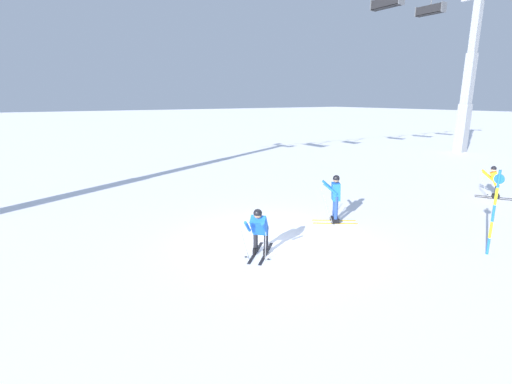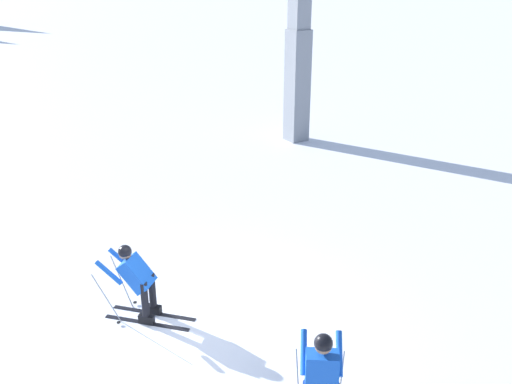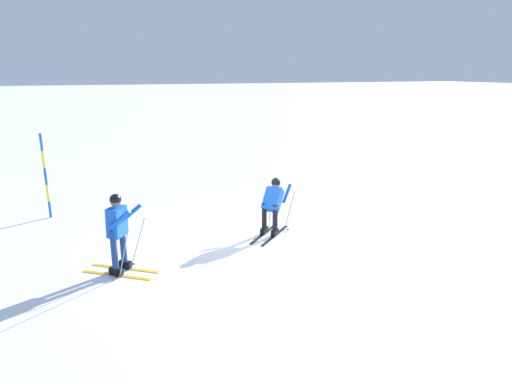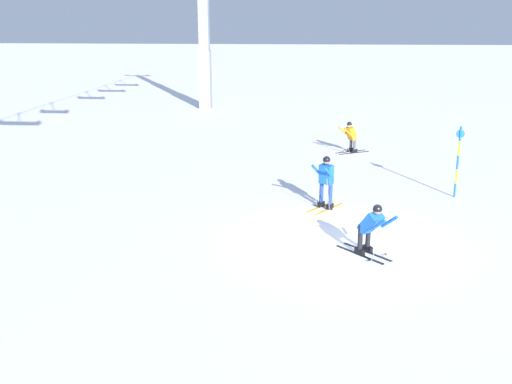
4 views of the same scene
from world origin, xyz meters
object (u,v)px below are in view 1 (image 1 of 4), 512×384
at_px(chairlift_seat_fourth, 386,2).
at_px(skier_distant_downhill, 495,180).
at_px(chairlift_seat_farthest, 430,9).
at_px(skier_carving_main, 259,228).
at_px(trail_marker_pole, 494,210).
at_px(skier_distant_uphill, 335,195).
at_px(lift_tower_far, 468,89).

height_order(chairlift_seat_fourth, skier_distant_downhill, chairlift_seat_fourth).
bearing_deg(skier_distant_downhill, chairlift_seat_farthest, 51.22).
height_order(skier_carving_main, trail_marker_pole, trail_marker_pole).
bearing_deg(skier_distant_downhill, skier_carving_main, 178.55).
bearing_deg(trail_marker_pole, skier_distant_uphill, 110.22).
bearing_deg(trail_marker_pole, lift_tower_far, 31.23).
distance_m(lift_tower_far, trail_marker_pole, 23.65).
bearing_deg(skier_distant_uphill, chairlift_seat_fourth, 34.37).
distance_m(lift_tower_far, skier_distant_downhill, 16.54).
bearing_deg(skier_carving_main, lift_tower_far, 18.75).
bearing_deg(skier_distant_uphill, chairlift_seat_farthest, 26.02).
xyz_separation_m(skier_carving_main, skier_distant_uphill, (3.92, 1.05, 0.17)).
height_order(skier_carving_main, lift_tower_far, lift_tower_far).
height_order(lift_tower_far, chairlift_seat_farthest, lift_tower_far).
distance_m(trail_marker_pole, skier_distant_downhill, 7.45).
height_order(trail_marker_pole, skier_distant_downhill, trail_marker_pole).
xyz_separation_m(chairlift_seat_farthest, trail_marker_pole, (-13.96, -12.11, -8.86)).
height_order(chairlift_seat_farthest, skier_distant_downhill, chairlift_seat_farthest).
bearing_deg(trail_marker_pole, skier_distant_downhill, 24.88).
bearing_deg(chairlift_seat_farthest, skier_distant_downhill, -128.78).
bearing_deg(chairlift_seat_fourth, skier_distant_uphill, -145.63).
bearing_deg(chairlift_seat_fourth, skier_carving_main, -150.07).
relative_size(skier_carving_main, skier_distant_downhill, 1.00).
relative_size(skier_distant_uphill, skier_distant_downhill, 1.10).
bearing_deg(chairlift_seat_fourth, trail_marker_pole, -128.08).
xyz_separation_m(chairlift_seat_fourth, skier_distant_downhill, (-2.74, -8.98, -9.27)).
xyz_separation_m(skier_carving_main, chairlift_seat_fourth, (15.06, 8.67, 9.24)).
bearing_deg(skier_carving_main, chairlift_seat_fourth, 29.93).
height_order(skier_carving_main, skier_distant_uphill, skier_distant_uphill).
relative_size(chairlift_seat_fourth, chairlift_seat_farthest, 1.04).
distance_m(lift_tower_far, skier_distant_uphill, 23.28).
distance_m(skier_carving_main, skier_distant_downhill, 12.32).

